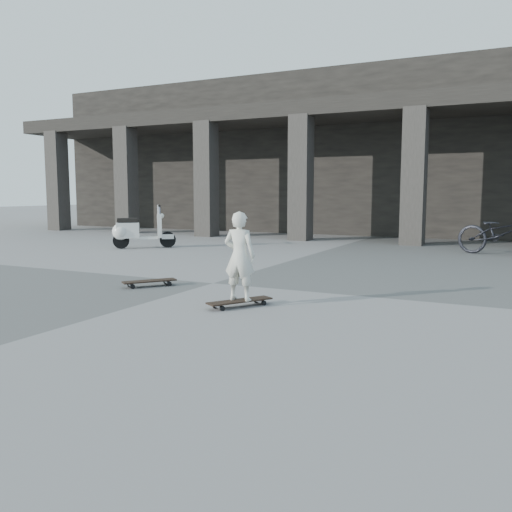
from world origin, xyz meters
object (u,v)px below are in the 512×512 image
at_px(skateboard_spare, 150,282).
at_px(bicycle, 502,233).
at_px(child, 240,256).
at_px(scooter, 133,231).
at_px(longboard, 240,301).

bearing_deg(skateboard_spare, bicycle, 2.84).
bearing_deg(child, bicycle, -114.99).
distance_m(scooter, bicycle, 9.65).
relative_size(longboard, skateboard_spare, 1.10).
bearing_deg(skateboard_spare, longboard, -72.65).
height_order(child, scooter, child).
height_order(longboard, skateboard_spare, skateboard_spare).
height_order(longboard, child, child).
bearing_deg(child, longboard, 180.00).
relative_size(child, bicycle, 0.56).
height_order(scooter, bicycle, scooter).
relative_size(scooter, bicycle, 0.67).
xyz_separation_m(longboard, skateboard_spare, (-2.10, 0.75, 0.01)).
bearing_deg(child, skateboard_spare, -24.80).
height_order(child, bicycle, child).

